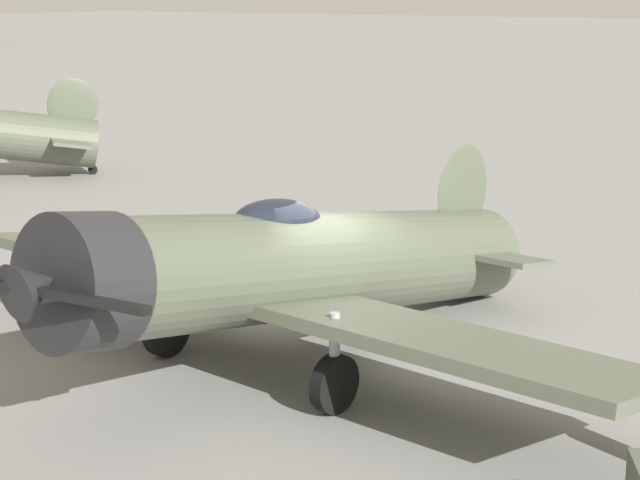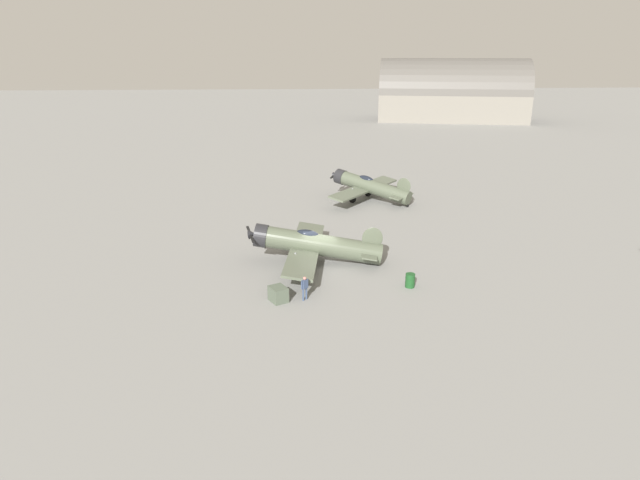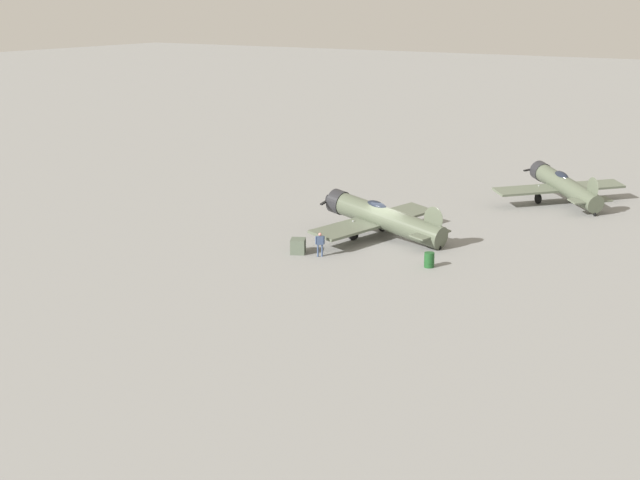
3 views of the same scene
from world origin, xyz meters
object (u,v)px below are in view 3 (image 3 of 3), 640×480
at_px(airplane_foreground, 381,218).
at_px(fuel_drum, 429,260).
at_px(airplane_mid_apron, 563,185).
at_px(ground_crew_mechanic, 320,242).
at_px(equipment_crate, 298,246).

height_order(airplane_foreground, fuel_drum, airplane_foreground).
relative_size(airplane_mid_apron, ground_crew_mechanic, 6.34).
xyz_separation_m(ground_crew_mechanic, fuel_drum, (1.52, -7.05, -0.49)).
distance_m(airplane_foreground, equipment_crate, 7.02).
bearing_deg(airplane_foreground, airplane_mid_apron, -103.48).
relative_size(equipment_crate, fuel_drum, 1.54).
distance_m(equipment_crate, fuel_drum, 8.86).
distance_m(airplane_foreground, fuel_drum, 7.92).
bearing_deg(airplane_mid_apron, equipment_crate, 106.91).
bearing_deg(equipment_crate, ground_crew_mechanic, -87.88).
xyz_separation_m(airplane_foreground, airplane_mid_apron, (17.52, -6.89, 0.12)).
bearing_deg(fuel_drum, equipment_crate, 100.26).
height_order(equipment_crate, fuel_drum, equipment_crate).
bearing_deg(equipment_crate, airplane_mid_apron, -21.52).
relative_size(airplane_foreground, ground_crew_mechanic, 7.56).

